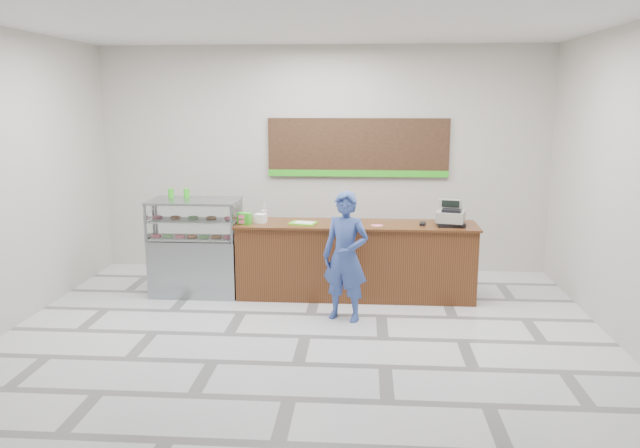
# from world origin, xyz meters

# --- Properties ---
(floor) EXTENTS (7.00, 7.00, 0.00)m
(floor) POSITION_xyz_m (0.00, 0.00, 0.00)
(floor) COLOR silver
(floor) RESTS_ON ground
(back_wall) EXTENTS (7.00, 0.00, 7.00)m
(back_wall) POSITION_xyz_m (0.00, 3.00, 1.75)
(back_wall) COLOR beige
(back_wall) RESTS_ON floor
(ceiling) EXTENTS (7.00, 7.00, 0.00)m
(ceiling) POSITION_xyz_m (0.00, 0.00, 3.50)
(ceiling) COLOR silver
(ceiling) RESTS_ON back_wall
(sales_counter) EXTENTS (3.26, 0.76, 1.03)m
(sales_counter) POSITION_xyz_m (0.55, 1.55, 0.52)
(sales_counter) COLOR #5F3019
(sales_counter) RESTS_ON floor
(display_case) EXTENTS (1.22, 0.72, 1.33)m
(display_case) POSITION_xyz_m (-1.67, 1.55, 0.68)
(display_case) COLOR gray
(display_case) RESTS_ON floor
(menu_board) EXTENTS (2.80, 0.06, 0.90)m
(menu_board) POSITION_xyz_m (0.55, 2.96, 1.93)
(menu_board) COLOR black
(menu_board) RESTS_ON back_wall
(cash_register) EXTENTS (0.44, 0.45, 0.34)m
(cash_register) POSITION_xyz_m (1.81, 1.51, 1.16)
(cash_register) COLOR black
(cash_register) RESTS_ON sales_counter
(card_terminal) EXTENTS (0.10, 0.16, 0.04)m
(card_terminal) POSITION_xyz_m (1.44, 1.49, 1.05)
(card_terminal) COLOR black
(card_terminal) RESTS_ON sales_counter
(serving_tray) EXTENTS (0.40, 0.33, 0.02)m
(serving_tray) POSITION_xyz_m (-0.16, 1.47, 1.04)
(serving_tray) COLOR #64DB20
(serving_tray) RESTS_ON sales_counter
(napkin_box) EXTENTS (0.17, 0.17, 0.12)m
(napkin_box) POSITION_xyz_m (-0.75, 1.51, 1.09)
(napkin_box) COLOR white
(napkin_box) RESTS_ON sales_counter
(straw_cup) EXTENTS (0.09, 0.09, 0.13)m
(straw_cup) POSITION_xyz_m (-0.74, 1.72, 1.10)
(straw_cup) COLOR silver
(straw_cup) RESTS_ON sales_counter
(promo_box) EXTENTS (0.20, 0.15, 0.15)m
(promo_box) POSITION_xyz_m (-0.95, 1.41, 1.11)
(promo_box) COLOR green
(promo_box) RESTS_ON sales_counter
(donut_decal) EXTENTS (0.16, 0.16, 0.00)m
(donut_decal) POSITION_xyz_m (0.83, 1.42, 1.03)
(donut_decal) COLOR #FE6687
(donut_decal) RESTS_ON sales_counter
(green_cup_left) EXTENTS (0.08, 0.08, 0.13)m
(green_cup_left) POSITION_xyz_m (-2.04, 1.71, 1.39)
(green_cup_left) COLOR green
(green_cup_left) RESTS_ON display_case
(green_cup_right) EXTENTS (0.08, 0.08, 0.13)m
(green_cup_right) POSITION_xyz_m (-1.82, 1.72, 1.39)
(green_cup_right) COLOR green
(green_cup_right) RESTS_ON display_case
(customer) EXTENTS (0.68, 0.56, 1.60)m
(customer) POSITION_xyz_m (0.44, 0.63, 0.80)
(customer) COLOR #324992
(customer) RESTS_ON floor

